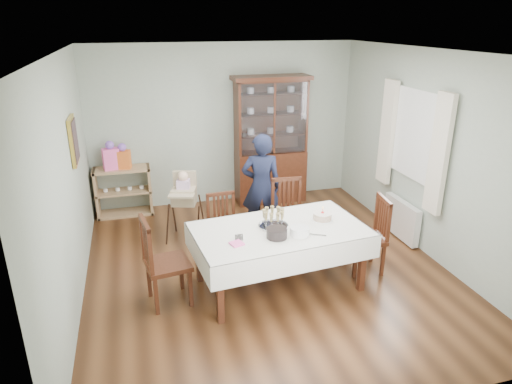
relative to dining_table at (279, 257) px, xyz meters
name	(u,v)px	position (x,y,z in m)	size (l,w,h in m)	color
floor	(265,267)	(-0.03, 0.46, -0.38)	(5.00, 5.00, 0.00)	#593319
room_shell	(255,130)	(-0.03, 0.99, 1.32)	(5.00, 5.00, 5.00)	#9EAA99
dining_table	(279,257)	(0.00, 0.00, 0.00)	(2.10, 1.34, 0.76)	#461F11
china_cabinet	(271,139)	(0.72, 2.71, 0.74)	(1.30, 0.48, 2.18)	#461F11
sideboard	(124,191)	(-1.78, 2.74, 0.02)	(0.90, 0.38, 0.80)	tan
picture_frame	(73,141)	(-2.25, 1.26, 1.27)	(0.04, 0.48, 0.58)	gold
window	(416,135)	(2.19, 0.76, 1.17)	(0.04, 1.02, 1.22)	white
curtain_left	(439,155)	(2.13, 0.14, 1.07)	(0.07, 0.30, 1.55)	silver
curtain_right	(387,132)	(2.13, 1.38, 1.07)	(0.07, 0.30, 1.55)	silver
radiator	(401,219)	(2.13, 0.76, -0.08)	(0.10, 0.80, 0.55)	white
chair_far_left	(225,241)	(-0.50, 0.81, -0.12)	(0.43, 0.43, 0.90)	#461F11
chair_far_right	(289,229)	(0.42, 0.87, -0.09)	(0.48, 0.48, 1.00)	#461F11
chair_end_left	(167,278)	(-1.33, 0.01, -0.07)	(0.53, 0.53, 1.04)	#461F11
chair_end_right	(366,249)	(1.19, 0.07, -0.09)	(0.49, 0.49, 0.98)	#461F11
woman	(261,187)	(0.16, 1.35, 0.40)	(0.57, 0.37, 1.57)	black
high_chair	(185,212)	(-0.92, 1.62, 0.01)	(0.57, 0.57, 1.02)	black
champagne_tray	(273,221)	(-0.06, 0.07, 0.45)	(0.36, 0.36, 0.22)	silver
birthday_cake	(322,217)	(0.57, 0.09, 0.42)	(0.26, 0.26, 0.18)	white
plate_stack_dark	(277,233)	(-0.11, -0.21, 0.43)	(0.23, 0.23, 0.11)	black
plate_stack_white	(300,231)	(0.16, -0.22, 0.42)	(0.22, 0.22, 0.09)	white
napkin_stack	(237,244)	(-0.57, -0.26, 0.38)	(0.13, 0.13, 0.02)	#FE5DAC
cutlery	(236,238)	(-0.55, -0.12, 0.38)	(0.11, 0.16, 0.01)	silver
cake_knife	(314,234)	(0.32, -0.26, 0.38)	(0.28, 0.02, 0.01)	silver
gift_bag_pink	(111,157)	(-1.92, 2.72, 0.62)	(0.27, 0.20, 0.46)	#FE5DAC
gift_bag_orange	(123,157)	(-1.73, 2.72, 0.60)	(0.25, 0.20, 0.41)	orange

